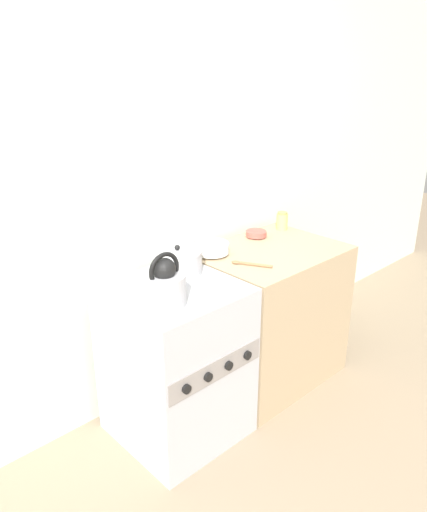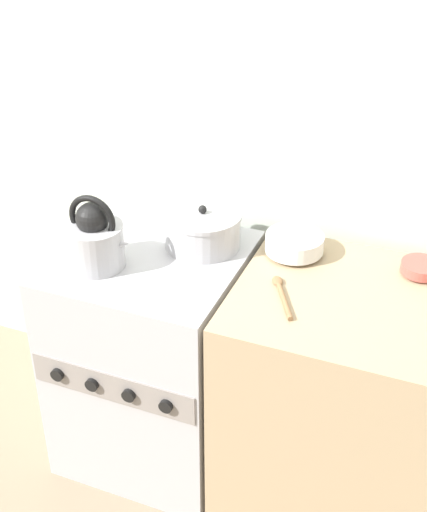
% 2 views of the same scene
% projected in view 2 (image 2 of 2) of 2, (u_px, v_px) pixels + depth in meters
% --- Properties ---
extents(ground_plane, '(12.00, 12.00, 0.00)m').
position_uv_depth(ground_plane, '(123.00, 497.00, 2.54)').
color(ground_plane, gray).
extents(wall_back, '(7.00, 0.06, 2.50)m').
position_uv_depth(wall_back, '(196.00, 97.00, 2.45)').
color(wall_back, silver).
rests_on(wall_back, ground_plane).
extents(stove, '(0.60, 0.62, 0.84)m').
position_uv_depth(stove, '(155.00, 356.00, 2.56)').
color(stove, '#B2B2B7').
rests_on(stove, ground_plane).
extents(counter, '(0.84, 0.64, 0.84)m').
position_uv_depth(counter, '(359.00, 406.00, 2.34)').
color(counter, tan).
rests_on(counter, ground_plane).
extents(kettle, '(0.23, 0.19, 0.25)m').
position_uv_depth(kettle, '(95.00, 239.00, 2.25)').
color(kettle, '#B2B2B7').
rests_on(kettle, stove).
extents(cooking_pot, '(0.26, 0.26, 0.15)m').
position_uv_depth(cooking_pot, '(203.00, 229.00, 2.37)').
color(cooking_pot, '#B2B2B7').
rests_on(cooking_pot, stove).
extents(enamel_bowl, '(0.19, 0.19, 0.07)m').
position_uv_depth(enamel_bowl, '(294.00, 243.00, 2.34)').
color(enamel_bowl, white).
rests_on(enamel_bowl, counter).
extents(small_ceramic_bowl, '(0.13, 0.13, 0.04)m').
position_uv_depth(small_ceramic_bowl, '(421.00, 268.00, 2.24)').
color(small_ceramic_bowl, '#B75147').
rests_on(small_ceramic_bowl, counter).
extents(wooden_spoon, '(0.13, 0.21, 0.02)m').
position_uv_depth(wooden_spoon, '(282.00, 294.00, 2.14)').
color(wooden_spoon, olive).
rests_on(wooden_spoon, counter).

